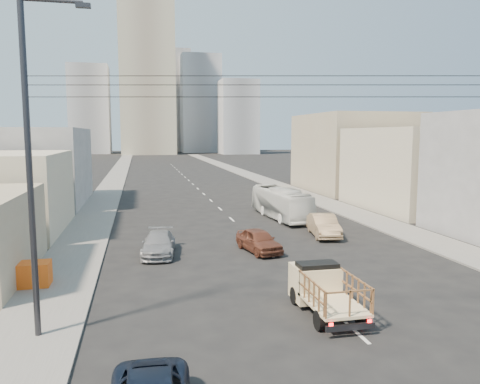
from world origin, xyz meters
name	(u,v)px	position (x,y,z in m)	size (l,w,h in m)	color
ground	(384,357)	(0.00, 0.00, 0.00)	(420.00, 420.00, 0.00)	black
sidewalk_left	(116,177)	(-11.75, 70.00, 0.06)	(3.50, 180.00, 0.12)	slate
sidewalk_right	(248,175)	(11.75, 70.00, 0.06)	(3.50, 180.00, 0.12)	slate
lane_dashes	(195,186)	(0.00, 53.00, 0.01)	(0.15, 104.00, 0.01)	silver
flatbed_pickup	(325,287)	(-0.43, 4.09, 1.09)	(1.95, 4.41, 1.90)	beige
city_bus	(281,203)	(4.37, 25.71, 1.34)	(2.26, 9.64, 2.69)	silver
sedan_brown	(259,240)	(-0.54, 14.54, 0.72)	(1.70, 4.22, 1.44)	brown
sedan_tan	(324,225)	(5.22, 17.98, 0.79)	(1.67, 4.79, 1.58)	#997B59
sedan_grey	(159,244)	(-6.73, 15.09, 0.68)	(1.92, 4.71, 1.37)	gray
streetlamp_left	(32,160)	(-11.39, 4.00, 6.44)	(2.36, 0.25, 12.00)	#2D2D33
overhead_wires	(371,86)	(0.00, 1.50, 8.97)	(23.01, 5.02, 0.72)	black
crate_stack	(30,274)	(-13.00, 10.02, 0.69)	(1.80, 1.20, 1.14)	#E85915
bldg_right_mid	(421,169)	(19.50, 28.00, 4.00)	(11.00, 14.00, 8.00)	beige
bldg_right_far	(354,152)	(20.00, 44.00, 5.00)	(12.00, 16.00, 10.00)	tan
bldg_left_far	(24,167)	(-19.50, 39.00, 4.00)	(12.00, 16.00, 8.00)	gray
high_rise_tower	(147,74)	(-4.00, 170.00, 30.00)	(20.00, 20.00, 60.00)	tan
midrise_ne	(200,104)	(18.00, 185.00, 20.00)	(16.00, 16.00, 40.00)	gray
midrise_nw	(90,110)	(-26.00, 180.00, 17.00)	(15.00, 15.00, 34.00)	gray
midrise_back	(169,102)	(6.00, 200.00, 22.00)	(18.00, 18.00, 44.00)	gray
midrise_east	(238,117)	(30.00, 165.00, 14.00)	(14.00, 14.00, 28.00)	gray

